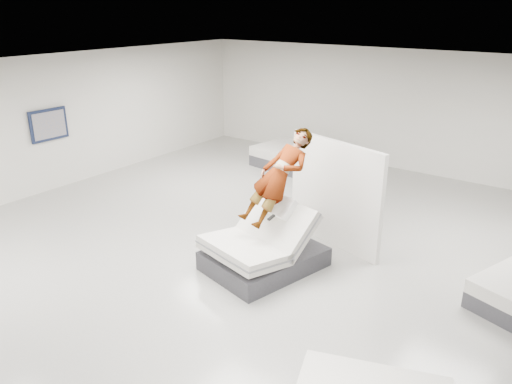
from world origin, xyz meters
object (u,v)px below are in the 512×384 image
at_px(remote, 271,218).
at_px(wall_poster, 49,125).
at_px(person, 278,195).
at_px(divider_panel, 334,194).
at_px(hero_bed, 263,249).
at_px(flat_bed_left_far, 294,157).

distance_m(remote, wall_poster, 6.61).
relative_size(person, divider_panel, 0.84).
distance_m(hero_bed, wall_poster, 6.49).
xyz_separation_m(hero_bed, remote, (0.21, -0.07, 0.66)).
bearing_deg(divider_panel, person, -92.31).
distance_m(hero_bed, remote, 0.70).
bearing_deg(hero_bed, wall_poster, 177.88).
distance_m(person, wall_poster, 6.46).
bearing_deg(remote, flat_bed_left_far, 131.87).
bearing_deg(divider_panel, wall_poster, -152.84).
height_order(hero_bed, wall_poster, wall_poster).
xyz_separation_m(hero_bed, flat_bed_left_far, (-2.60, 5.15, -0.08)).
distance_m(person, flat_bed_left_far, 5.61).
relative_size(remote, divider_panel, 0.06).
xyz_separation_m(hero_bed, person, (0.08, 0.32, 0.90)).
bearing_deg(wall_poster, person, 0.78).
bearing_deg(person, wall_poster, -165.71).
bearing_deg(flat_bed_left_far, remote, -61.63).
xyz_separation_m(hero_bed, wall_poster, (-6.37, 0.24, 1.24)).
height_order(remote, wall_poster, wall_poster).
bearing_deg(remote, divider_panel, 93.67).
xyz_separation_m(remote, wall_poster, (-6.58, 0.30, 0.58)).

